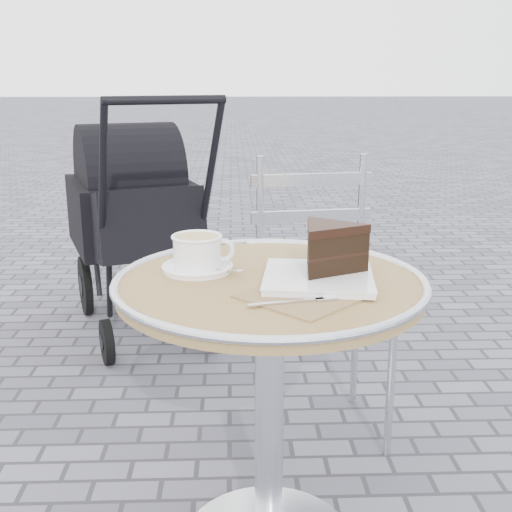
{
  "coord_description": "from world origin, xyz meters",
  "views": [
    {
      "loc": [
        -0.08,
        -1.39,
        1.18
      ],
      "look_at": [
        -0.03,
        0.03,
        0.78
      ],
      "focal_mm": 45.0,
      "sensor_mm": 36.0,
      "label": 1
    }
  ],
  "objects_px": {
    "cafe_table": "(270,346)",
    "cake_plate_set": "(326,255)",
    "baby_stroller": "(136,225)",
    "cappuccino_set": "(198,255)",
    "bistro_chair": "(316,263)"
  },
  "relations": [
    {
      "from": "cappuccino_set",
      "to": "cake_plate_set",
      "type": "distance_m",
      "value": 0.31
    },
    {
      "from": "bistro_chair",
      "to": "baby_stroller",
      "type": "xyz_separation_m",
      "value": [
        -0.74,
        0.92,
        -0.07
      ]
    },
    {
      "from": "cappuccino_set",
      "to": "baby_stroller",
      "type": "bearing_deg",
      "value": 97.73
    },
    {
      "from": "cappuccino_set",
      "to": "cafe_table",
      "type": "bearing_deg",
      "value": -31.55
    },
    {
      "from": "cake_plate_set",
      "to": "cafe_table",
      "type": "bearing_deg",
      "value": -175.26
    },
    {
      "from": "bistro_chair",
      "to": "baby_stroller",
      "type": "height_order",
      "value": "baby_stroller"
    },
    {
      "from": "cafe_table",
      "to": "cake_plate_set",
      "type": "relative_size",
      "value": 1.96
    },
    {
      "from": "cake_plate_set",
      "to": "baby_stroller",
      "type": "height_order",
      "value": "baby_stroller"
    },
    {
      "from": "cafe_table",
      "to": "cake_plate_set",
      "type": "distance_m",
      "value": 0.26
    },
    {
      "from": "cappuccino_set",
      "to": "baby_stroller",
      "type": "relative_size",
      "value": 0.16
    },
    {
      "from": "baby_stroller",
      "to": "cafe_table",
      "type": "bearing_deg",
      "value": -90.97
    },
    {
      "from": "cappuccino_set",
      "to": "baby_stroller",
      "type": "distance_m",
      "value": 1.58
    },
    {
      "from": "baby_stroller",
      "to": "cappuccino_set",
      "type": "bearing_deg",
      "value": -95.85
    },
    {
      "from": "bistro_chair",
      "to": "baby_stroller",
      "type": "relative_size",
      "value": 0.79
    },
    {
      "from": "cafe_table",
      "to": "baby_stroller",
      "type": "distance_m",
      "value": 1.68
    }
  ]
}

